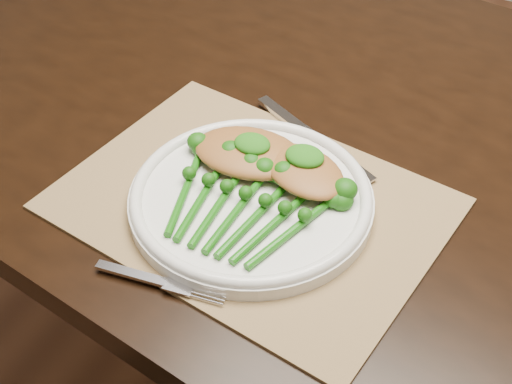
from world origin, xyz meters
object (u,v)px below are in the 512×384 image
at_px(dining_table, 344,302).
at_px(broccolini_bundle, 237,211).
at_px(chicken_fillet_left, 249,153).
at_px(placemat, 251,203).
at_px(dinner_plate, 251,198).

xyz_separation_m(dining_table, broccolini_bundle, (-0.07, -0.24, 0.40)).
bearing_deg(chicken_fillet_left, placemat, -66.69).
bearing_deg(dinner_plate, chicken_fillet_left, 119.75).
distance_m(chicken_fillet_left, broccolini_bundle, 0.10).
bearing_deg(dining_table, broccolini_bundle, -98.19).
relative_size(placemat, chicken_fillet_left, 3.18).
bearing_deg(dining_table, chicken_fillet_left, -115.92).
bearing_deg(chicken_fillet_left, broccolini_bundle, -77.63).
distance_m(placemat, dinner_plate, 0.02).
bearing_deg(broccolini_bundle, chicken_fillet_left, 109.83).
bearing_deg(broccolini_bundle, placemat, 94.57).
xyz_separation_m(dining_table, dinner_plate, (-0.07, -0.21, 0.39)).
bearing_deg(dinner_plate, broccolini_bundle, -90.66).
bearing_deg(chicken_fillet_left, dinner_plate, -66.73).
bearing_deg(placemat, broccolini_bundle, -78.32).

